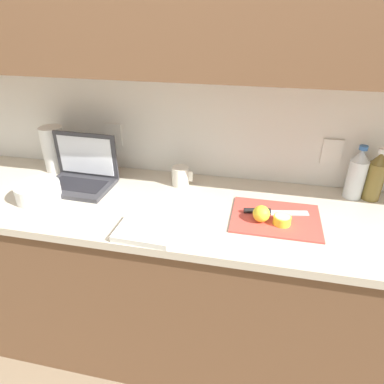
{
  "coord_description": "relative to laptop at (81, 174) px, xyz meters",
  "views": [
    {
      "loc": [
        0.42,
        -1.25,
        1.67
      ],
      "look_at": [
        0.15,
        -0.01,
        0.98
      ],
      "focal_mm": 32.0,
      "sensor_mm": 36.0,
      "label": 1
    }
  ],
  "objects": [
    {
      "name": "paper_towel_roll",
      "position": [
        -0.21,
        0.13,
        0.06
      ],
      "size": [
        0.12,
        0.12,
        0.23
      ],
      "color": "white",
      "rests_on": "counter_unit"
    },
    {
      "name": "dish_towel",
      "position": [
        0.43,
        -0.33,
        -0.05
      ],
      "size": [
        0.22,
        0.17,
        0.02
      ],
      "primitive_type": "cube",
      "rotation": [
        0.0,
        0.0,
        -0.03
      ],
      "color": "silver",
      "rests_on": "counter_unit"
    },
    {
      "name": "lemon_whole_beside",
      "position": [
        0.86,
        -0.16,
        -0.02
      ],
      "size": [
        0.07,
        0.07,
        0.07
      ],
      "color": "yellow",
      "rests_on": "cutting_board"
    },
    {
      "name": "bottle_green_soda",
      "position": [
        1.26,
        0.15,
        0.06
      ],
      "size": [
        0.08,
        0.08,
        0.25
      ],
      "color": "silver",
      "rests_on": "counter_unit"
    },
    {
      "name": "lemon_half_cut",
      "position": [
        0.94,
        -0.16,
        -0.03
      ],
      "size": [
        0.07,
        0.07,
        0.04
      ],
      "color": "yellow",
      "rests_on": "cutting_board"
    },
    {
      "name": "measuring_cup",
      "position": [
        0.47,
        0.1,
        -0.01
      ],
      "size": [
        0.1,
        0.08,
        0.09
      ],
      "color": "silver",
      "rests_on": "counter_unit"
    },
    {
      "name": "wall_back",
      "position": [
        0.41,
        0.16,
        0.6
      ],
      "size": [
        5.2,
        0.38,
        2.6
      ],
      "color": "white",
      "rests_on": "ground_plane"
    },
    {
      "name": "laptop",
      "position": [
        0.0,
        0.0,
        0.0
      ],
      "size": [
        0.32,
        0.24,
        0.24
      ],
      "rotation": [
        0.0,
        0.0,
        -0.03
      ],
      "color": "#333338",
      "rests_on": "counter_unit"
    },
    {
      "name": "knife",
      "position": [
        0.88,
        -0.09,
        -0.04
      ],
      "size": [
        0.27,
        0.08,
        0.02
      ],
      "rotation": [
        0.0,
        0.0,
        0.19
      ],
      "color": "silver",
      "rests_on": "cutting_board"
    },
    {
      "name": "bowl_white",
      "position": [
        -0.12,
        -0.17,
        -0.02
      ],
      "size": [
        0.19,
        0.19,
        0.07
      ],
      "color": "white",
      "rests_on": "counter_unit"
    },
    {
      "name": "ground_plane",
      "position": [
        0.41,
        -0.09,
        -0.96
      ],
      "size": [
        12.0,
        12.0,
        0.0
      ],
      "primitive_type": "plane",
      "color": "#847056",
      "rests_on": "ground"
    },
    {
      "name": "bottle_oil_tall",
      "position": [
        1.34,
        0.15,
        0.05
      ],
      "size": [
        0.08,
        0.08,
        0.24
      ],
      "color": "olive",
      "rests_on": "counter_unit"
    },
    {
      "name": "cutting_board",
      "position": [
        0.92,
        -0.12,
        -0.05
      ],
      "size": [
        0.36,
        0.27,
        0.01
      ],
      "primitive_type": "cube",
      "color": "#D1473D",
      "rests_on": "counter_unit"
    },
    {
      "name": "counter_unit",
      "position": [
        0.39,
        -0.09,
        -0.5
      ],
      "size": [
        2.55,
        0.64,
        0.9
      ],
      "color": "brown",
      "rests_on": "ground_plane"
    }
  ]
}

